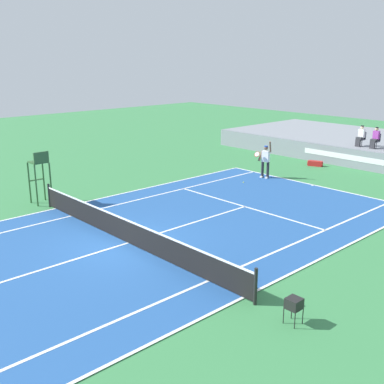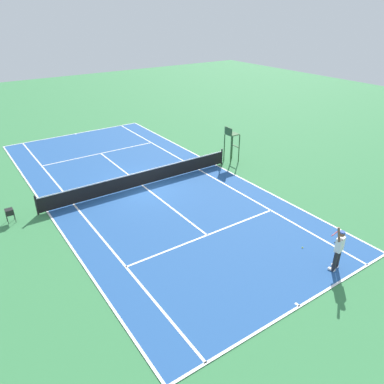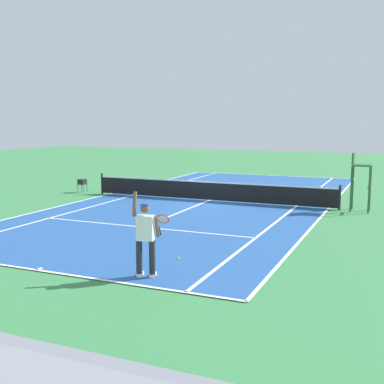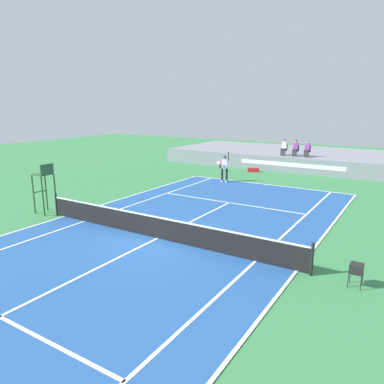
# 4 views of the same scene
# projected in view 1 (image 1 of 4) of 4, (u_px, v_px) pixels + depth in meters

# --- Properties ---
(ground_plane) EXTENTS (80.00, 80.00, 0.00)m
(ground_plane) POSITION_uv_depth(u_px,v_px,m) (127.00, 244.00, 17.02)
(ground_plane) COLOR #387F47
(court) EXTENTS (11.08, 23.88, 0.03)m
(court) POSITION_uv_depth(u_px,v_px,m) (127.00, 243.00, 17.02)
(court) COLOR #235193
(court) RESTS_ON ground
(net) EXTENTS (11.98, 0.10, 1.07)m
(net) POSITION_uv_depth(u_px,v_px,m) (127.00, 230.00, 16.88)
(net) COLOR black
(net) RESTS_ON ground
(barrier_wall) EXTENTS (23.38, 0.25, 1.18)m
(barrier_wall) POSITION_uv_depth(u_px,v_px,m) (365.00, 160.00, 28.05)
(barrier_wall) COLOR gray
(barrier_wall) RESTS_ON ground
(spectator_seated_0) EXTENTS (0.44, 0.60, 1.27)m
(spectator_seated_0) POSITION_uv_depth(u_px,v_px,m) (361.00, 136.00, 29.14)
(spectator_seated_0) COLOR #474C56
(spectator_seated_0) RESTS_ON bleacher_platform
(spectator_seated_1) EXTENTS (0.44, 0.60, 1.27)m
(spectator_seated_1) POSITION_uv_depth(u_px,v_px,m) (375.00, 138.00, 28.48)
(spectator_seated_1) COLOR #474C56
(spectator_seated_1) RESTS_ON bleacher_platform
(tennis_player) EXTENTS (0.74, 0.75, 2.08)m
(tennis_player) POSITION_uv_depth(u_px,v_px,m) (265.00, 160.00, 26.08)
(tennis_player) COLOR #232328
(tennis_player) RESTS_ON ground
(tennis_ball) EXTENTS (0.07, 0.07, 0.07)m
(tennis_ball) POSITION_uv_depth(u_px,v_px,m) (243.00, 182.00, 25.28)
(tennis_ball) COLOR #D1E533
(tennis_ball) RESTS_ON ground
(umpire_chair) EXTENTS (0.77, 0.77, 2.44)m
(umpire_chair) POSITION_uv_depth(u_px,v_px,m) (40.00, 170.00, 21.33)
(umpire_chair) COLOR #2D562D
(umpire_chair) RESTS_ON ground
(equipment_bag) EXTENTS (0.95, 0.63, 0.32)m
(equipment_bag) POSITION_uv_depth(u_px,v_px,m) (315.00, 163.00, 29.20)
(equipment_bag) COLOR red
(equipment_bag) RESTS_ON ground
(ball_hopper) EXTENTS (0.36, 0.36, 0.70)m
(ball_hopper) POSITION_uv_depth(u_px,v_px,m) (294.00, 303.00, 11.76)
(ball_hopper) COLOR black
(ball_hopper) RESTS_ON ground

